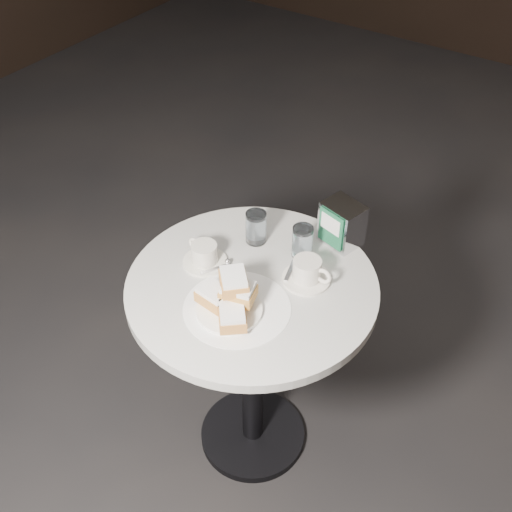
% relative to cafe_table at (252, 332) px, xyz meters
% --- Properties ---
extents(ground, '(7.00, 7.00, 0.00)m').
position_rel_cafe_table_xyz_m(ground, '(0.00, 0.00, -0.55)').
color(ground, black).
rests_on(ground, ground).
extents(cafe_table, '(0.70, 0.70, 0.74)m').
position_rel_cafe_table_xyz_m(cafe_table, '(0.00, 0.00, 0.00)').
color(cafe_table, black).
rests_on(cafe_table, ground).
extents(sugar_spill, '(0.30, 0.30, 0.00)m').
position_rel_cafe_table_xyz_m(sugar_spill, '(0.02, -0.10, 0.20)').
color(sugar_spill, white).
rests_on(sugar_spill, cafe_table).
extents(beignet_plate, '(0.23, 0.23, 0.11)m').
position_rel_cafe_table_xyz_m(beignet_plate, '(0.01, -0.12, 0.24)').
color(beignet_plate, white).
rests_on(beignet_plate, cafe_table).
extents(coffee_cup_left, '(0.16, 0.16, 0.07)m').
position_rel_cafe_table_xyz_m(coffee_cup_left, '(-0.16, -0.01, 0.23)').
color(coffee_cup_left, silver).
rests_on(coffee_cup_left, cafe_table).
extents(coffee_cup_right, '(0.15, 0.14, 0.07)m').
position_rel_cafe_table_xyz_m(coffee_cup_right, '(0.12, 0.10, 0.23)').
color(coffee_cup_right, silver).
rests_on(coffee_cup_right, cafe_table).
extents(water_glass_left, '(0.08, 0.08, 0.10)m').
position_rel_cafe_table_xyz_m(water_glass_left, '(-0.09, 0.16, 0.25)').
color(water_glass_left, silver).
rests_on(water_glass_left, cafe_table).
extents(water_glass_right, '(0.06, 0.06, 0.10)m').
position_rel_cafe_table_xyz_m(water_glass_right, '(0.05, 0.18, 0.25)').
color(water_glass_right, white).
rests_on(water_glass_right, cafe_table).
extents(napkin_dispenser, '(0.13, 0.12, 0.13)m').
position_rel_cafe_table_xyz_m(napkin_dispenser, '(0.11, 0.29, 0.26)').
color(napkin_dispenser, silver).
rests_on(napkin_dispenser, cafe_table).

